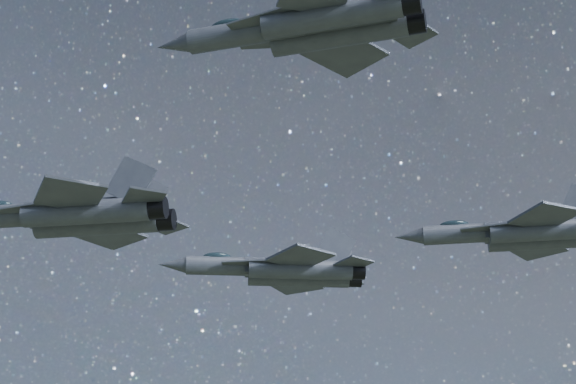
{
  "coord_description": "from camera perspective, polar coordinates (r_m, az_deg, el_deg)",
  "views": [
    {
      "loc": [
        -5.5,
        -61.1,
        121.98
      ],
      "look_at": [
        -3.62,
        0.45,
        149.77
      ],
      "focal_mm": 55.0,
      "sensor_mm": 36.0,
      "label": 1
    }
  ],
  "objects": [
    {
      "name": "jet_lead",
      "position": [
        67.45,
        -13.79,
        -1.48
      ],
      "size": [
        20.14,
        13.91,
        5.06
      ],
      "rotation": [
        0.0,
        0.0,
        -0.18
      ],
      "color": "#393D47"
    },
    {
      "name": "jet_left",
      "position": [
        80.3,
        -0.35,
        -5.06
      ],
      "size": [
        19.36,
        13.74,
        4.92
      ],
      "rotation": [
        0.0,
        0.0,
        0.04
      ],
      "color": "#393D47"
    },
    {
      "name": "jet_right",
      "position": [
        52.34,
        1.63,
        10.73
      ],
      "size": [
        17.07,
        11.48,
        4.31
      ],
      "rotation": [
        0.0,
        0.0,
        -0.31
      ],
      "color": "#393D47"
    },
    {
      "name": "jet_slot",
      "position": [
        74.33,
        15.07,
        -2.57
      ],
      "size": [
        18.39,
        12.68,
        4.61
      ],
      "rotation": [
        0.0,
        0.0,
        -0.18
      ],
      "color": "#393D47"
    }
  ]
}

